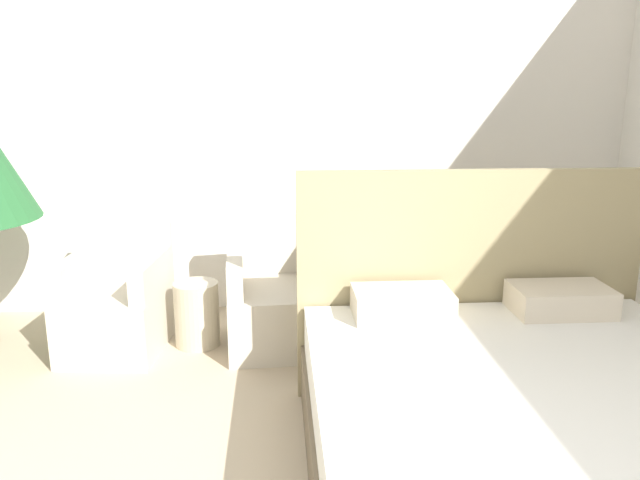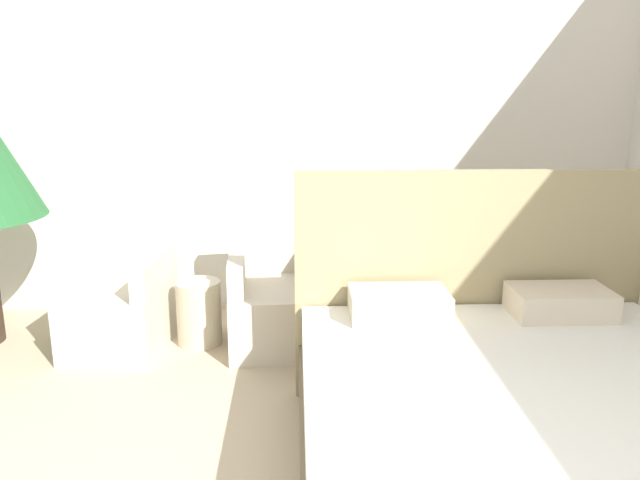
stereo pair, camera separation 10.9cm
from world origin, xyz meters
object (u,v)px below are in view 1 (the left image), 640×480
at_px(armchair_near_window_left, 117,308).
at_px(armchair_near_window_right, 274,305).
at_px(bed, 536,436).
at_px(side_table, 197,314).

bearing_deg(armchair_near_window_left, armchair_near_window_right, 5.71).
xyz_separation_m(bed, side_table, (-1.58, 1.72, -0.08)).
bearing_deg(armchair_near_window_right, armchair_near_window_left, 176.77).
bearing_deg(armchair_near_window_right, bed, -61.03).
relative_size(bed, armchair_near_window_right, 2.58).
relative_size(armchair_near_window_left, armchair_near_window_right, 1.00).
relative_size(armchair_near_window_left, side_table, 1.92).
height_order(bed, armchair_near_window_right, bed).
xyz_separation_m(bed, armchair_near_window_right, (-1.07, 1.70, -0.02)).
distance_m(armchair_near_window_left, side_table, 0.51).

